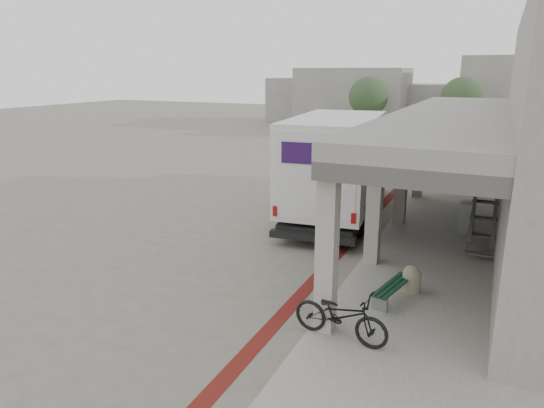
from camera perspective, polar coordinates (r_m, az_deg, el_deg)
The scene contains 12 objects.
ground at distance 14.05m, azimuth 2.68°, elevation -6.57°, with size 120.00×120.00×0.00m, color #646056.
bike_lane_stripe at distance 15.52m, azimuth 8.93°, elevation -4.56°, with size 0.35×40.00×0.01m, color maroon.
sidewalk at distance 13.18m, azimuth 19.19°, elevation -8.72°, with size 4.40×28.00×0.12m, color gray.
distant_backdrop at distance 48.65m, azimuth 16.06°, elevation 11.83°, with size 28.00×10.00×6.50m.
tree_left at distance 41.33m, azimuth 11.27°, elevation 12.26°, with size 3.20×3.20×4.80m.
tree_mid at distance 42.23m, azimuth 21.39°, elevation 11.58°, with size 3.20×3.20×4.80m.
fedex_truck at distance 18.26m, azimuth 8.03°, elevation 4.96°, with size 3.62×8.99×3.73m.
bench at distance 11.70m, azimuth 14.04°, elevation -9.64°, with size 0.69×1.66×0.38m.
bollard_near at distance 12.20m, azimuth 16.12°, elevation -8.42°, with size 0.44×0.44×0.66m.
bollard_far at distance 13.81m, azimuth 11.70°, elevation -5.52°, with size 0.37×0.37×0.56m.
utility_cabinet at distance 17.07m, azimuth 21.95°, elevation -1.48°, with size 0.45×0.60×1.01m, color gray.
bicycle_black at distance 9.82m, azimuth 8.07°, elevation -12.82°, with size 0.68×1.96×1.03m, color black.
Camera 1 is at (4.88, -12.08, 5.26)m, focal length 32.00 mm.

